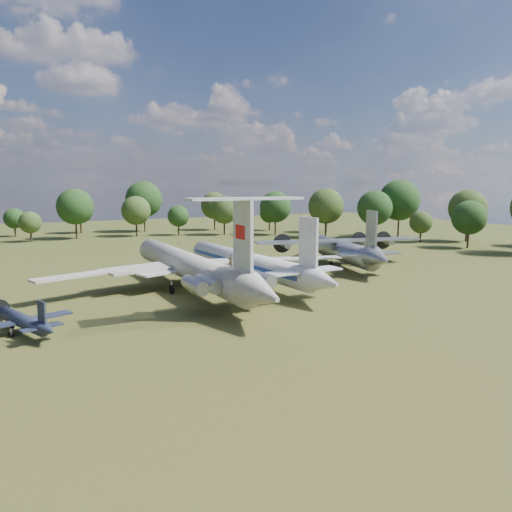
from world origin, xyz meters
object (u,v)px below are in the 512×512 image
il62_airliner (188,271)px  tu104_jet (247,267)px  an12_transport (341,253)px  person_on_il62 (231,261)px  small_prop_west (23,324)px

il62_airliner → tu104_jet: bearing=6.9°
il62_airliner → tu104_jet: size_ratio=1.17×
an12_transport → person_on_il62: size_ratio=22.04×
il62_airliner → an12_transport: size_ratio=1.52×
an12_transport → person_on_il62: person_on_il62 is taller
an12_transport → person_on_il62: (-33.72, -21.82, 3.93)m
tu104_jet → an12_transport: 23.63m
small_prop_west → person_on_il62: size_ratio=8.72×
il62_airliner → an12_transport: bearing=11.8°
il62_airliner → small_prop_west: 26.75m
person_on_il62 → tu104_jet: bearing=-105.5°
an12_transport → person_on_il62: bearing=-133.1°
il62_airliner → small_prop_west: (-23.28, -13.07, -1.69)m
an12_transport → small_prop_west: bearing=-147.1°
an12_transport → small_prop_west: an12_transport is taller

